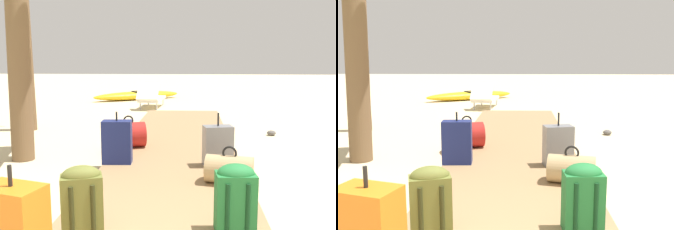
{
  "view_description": "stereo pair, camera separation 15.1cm",
  "coord_description": "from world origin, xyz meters",
  "views": [
    {
      "loc": [
        0.26,
        -1.2,
        1.46
      ],
      "look_at": [
        -0.14,
        4.72,
        0.55
      ],
      "focal_mm": 39.5,
      "sensor_mm": 36.0,
      "label": 1
    },
    {
      "loc": [
        0.11,
        -1.21,
        1.46
      ],
      "look_at": [
        -0.14,
        4.72,
        0.55
      ],
      "focal_mm": 39.5,
      "sensor_mm": 36.0,
      "label": 2
    }
  ],
  "objects": [
    {
      "name": "backpack_olive",
      "position": [
        -0.57,
        1.43,
        0.39
      ],
      "size": [
        0.35,
        0.27,
        0.58
      ],
      "color": "olive",
      "rests_on": "boardwalk"
    },
    {
      "name": "ground_plane",
      "position": [
        0.0,
        3.44,
        0.0
      ],
      "size": [
        60.0,
        60.0,
        0.0
      ],
      "primitive_type": "plane",
      "color": "beige"
    },
    {
      "name": "duffel_bag_red",
      "position": [
        -0.74,
        4.43,
        0.28
      ],
      "size": [
        0.61,
        0.53,
        0.5
      ],
      "color": "red",
      "rests_on": "boardwalk"
    },
    {
      "name": "kayak",
      "position": [
        -1.71,
        11.84,
        0.15
      ],
      "size": [
        3.08,
        2.33,
        0.31
      ],
      "color": "gold",
      "rests_on": "ground"
    },
    {
      "name": "lounge_chair",
      "position": [
        -0.97,
        9.64,
        0.33
      ],
      "size": [
        0.73,
        1.6,
        0.78
      ],
      "color": "white",
      "rests_on": "ground"
    },
    {
      "name": "rock_right_far",
      "position": [
        1.77,
        5.86,
        0.05
      ],
      "size": [
        0.24,
        0.24,
        0.1
      ],
      "primitive_type": "ellipsoid",
      "rotation": [
        0.0,
        0.0,
        0.77
      ],
      "color": "#5B5651",
      "rests_on": "ground"
    },
    {
      "name": "backpack_green",
      "position": [
        0.61,
        1.63,
        0.38
      ],
      "size": [
        0.33,
        0.25,
        0.56
      ],
      "color": "#237538",
      "rests_on": "boardwalk"
    },
    {
      "name": "suitcase_grey",
      "position": [
        0.59,
        3.49,
        0.34
      ],
      "size": [
        0.4,
        0.29,
        0.69
      ],
      "color": "slate",
      "rests_on": "boardwalk"
    },
    {
      "name": "boardwalk",
      "position": [
        0.0,
        4.29,
        0.04
      ],
      "size": [
        1.83,
        8.59,
        0.08
      ],
      "primitive_type": "cube",
      "color": "#9E7A51",
      "rests_on": "ground"
    },
    {
      "name": "suitcase_navy",
      "position": [
        -0.74,
        3.53,
        0.37
      ],
      "size": [
        0.4,
        0.24,
        0.69
      ],
      "color": "navy",
      "rests_on": "boardwalk"
    },
    {
      "name": "duffel_bag_tan",
      "position": [
        0.67,
        2.8,
        0.24
      ],
      "size": [
        0.58,
        0.42,
        0.43
      ],
      "color": "tan",
      "rests_on": "boardwalk"
    }
  ]
}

